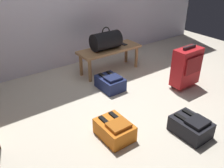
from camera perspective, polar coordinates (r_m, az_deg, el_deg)
ground_plane at (r=2.92m, az=3.14°, el=-5.56°), size 6.60×6.60×0.00m
bench at (r=3.69m, az=-0.59°, el=7.74°), size 1.00×0.36×0.38m
duffel_bag_black at (r=3.59m, az=-1.46°, el=10.35°), size 0.44×0.26×0.34m
cell_phone at (r=3.84m, az=2.70°, el=9.57°), size 0.07×0.14×0.01m
suitcase_upright_red at (r=3.37m, az=17.44°, el=4.00°), size 0.40×0.22×0.60m
backpack_orange at (r=2.43m, az=0.62°, el=-10.81°), size 0.28×0.38×0.21m
backpack_navy at (r=3.26m, az=-0.42°, el=0.34°), size 0.28×0.38×0.21m
backpack_dark at (r=2.60m, az=18.36°, el=-9.62°), size 0.28×0.38×0.21m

